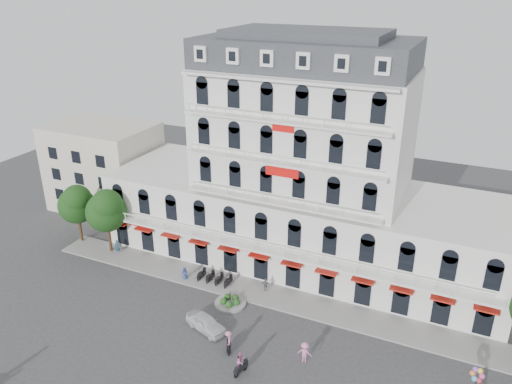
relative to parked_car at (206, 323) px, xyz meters
name	(u,v)px	position (x,y,z in m)	size (l,w,h in m)	color
ground	(230,350)	(3.26, -1.56, -0.75)	(120.00, 120.00, 0.00)	#38383A
sidewalk	(269,295)	(3.26, 7.44, -0.67)	(53.00, 4.00, 0.16)	gray
main_building	(302,178)	(3.26, 16.44, 9.21)	(45.00, 15.00, 25.80)	silver
flank_building_west	(105,167)	(-26.74, 18.44, 5.25)	(14.00, 10.00, 12.00)	beige
traffic_island	(230,302)	(0.26, 4.44, -0.49)	(3.20, 3.20, 1.60)	gray
parked_scooter_row	(215,282)	(-3.09, 7.24, -0.75)	(4.40, 1.80, 1.10)	black
tree_west_outer	(76,203)	(-22.69, 8.42, 4.60)	(4.50, 4.48, 7.76)	#382314
tree_west_inner	(106,209)	(-17.69, 7.92, 4.94)	(4.76, 4.76, 8.25)	#382314
parked_car	(206,323)	(0.00, 0.00, 0.00)	(1.77, 4.39, 1.50)	silver
rider_southwest	(241,363)	(5.47, -3.75, 0.36)	(0.84, 1.67, 2.18)	black
rider_center	(229,341)	(3.27, -1.70, 0.34)	(1.00, 1.58, 2.08)	black
pedestrian_left	(185,274)	(-6.32, 6.39, 0.01)	(0.74, 0.48, 1.51)	navy
pedestrian_mid	(266,285)	(2.63, 7.94, 0.06)	(0.94, 0.39, 1.61)	slate
pedestrian_right	(305,352)	(9.81, -0.17, 0.22)	(1.26, 0.72, 1.94)	pink
pedestrian_far	(117,247)	(-16.74, 7.94, 0.10)	(0.62, 0.41, 1.71)	navy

